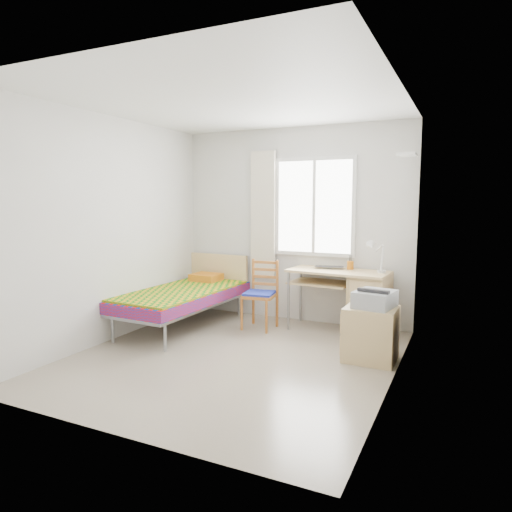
% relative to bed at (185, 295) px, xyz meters
% --- Properties ---
extents(floor, '(3.50, 3.50, 0.00)m').
position_rel_bed_xyz_m(floor, '(1.13, -0.80, -0.41)').
color(floor, '#BCAD93').
rests_on(floor, ground).
extents(ceiling, '(3.50, 3.50, 0.00)m').
position_rel_bed_xyz_m(ceiling, '(1.13, -0.80, 2.19)').
color(ceiling, white).
rests_on(ceiling, wall_back).
extents(wall_back, '(3.20, 0.00, 3.20)m').
position_rel_bed_xyz_m(wall_back, '(1.13, 0.95, 0.89)').
color(wall_back, silver).
rests_on(wall_back, ground).
extents(wall_left, '(0.00, 3.50, 3.50)m').
position_rel_bed_xyz_m(wall_left, '(-0.47, -0.80, 0.89)').
color(wall_left, silver).
rests_on(wall_left, ground).
extents(wall_right, '(0.00, 3.50, 3.50)m').
position_rel_bed_xyz_m(wall_right, '(2.73, -0.80, 0.89)').
color(wall_right, silver).
rests_on(wall_right, ground).
extents(window, '(1.10, 0.04, 1.30)m').
position_rel_bed_xyz_m(window, '(1.43, 0.92, 1.14)').
color(window, white).
rests_on(window, wall_back).
extents(curtain, '(0.35, 0.05, 1.70)m').
position_rel_bed_xyz_m(curtain, '(0.71, 0.88, 1.04)').
color(curtain, beige).
rests_on(curtain, wall_back).
extents(floating_shelf, '(0.20, 0.32, 0.03)m').
position_rel_bed_xyz_m(floating_shelf, '(2.62, 0.60, 1.74)').
color(floating_shelf, white).
rests_on(floating_shelf, wall_right).
extents(bed, '(1.00, 2.01, 0.85)m').
position_rel_bed_xyz_m(bed, '(0.00, 0.00, 0.00)').
color(bed, gray).
rests_on(bed, floor).
extents(desk, '(1.27, 0.65, 0.77)m').
position_rel_bed_xyz_m(desk, '(2.18, 0.65, 0.00)').
color(desk, tan).
rests_on(desk, floor).
extents(chair, '(0.43, 0.43, 0.88)m').
position_rel_bed_xyz_m(chair, '(0.93, 0.36, 0.08)').
color(chair, '#9C601E').
rests_on(chair, floor).
extents(cabinet, '(0.53, 0.47, 0.56)m').
position_rel_bed_xyz_m(cabinet, '(2.44, -0.27, -0.14)').
color(cabinet, tan).
rests_on(cabinet, floor).
extents(printer, '(0.42, 0.47, 0.18)m').
position_rel_bed_xyz_m(printer, '(2.47, -0.25, 0.23)').
color(printer, '#9FA3A6').
rests_on(printer, cabinet).
extents(laptop, '(0.39, 0.28, 0.03)m').
position_rel_bed_xyz_m(laptop, '(1.71, 0.70, 0.37)').
color(laptop, black).
rests_on(laptop, desk).
extents(pen_cup, '(0.10, 0.10, 0.10)m').
position_rel_bed_xyz_m(pen_cup, '(1.96, 0.80, 0.41)').
color(pen_cup, orange).
rests_on(pen_cup, desk).
extents(task_lamp, '(0.22, 0.32, 0.40)m').
position_rel_bed_xyz_m(task_lamp, '(2.31, 0.58, 0.61)').
color(task_lamp, white).
rests_on(task_lamp, desk).
extents(book, '(0.18, 0.24, 0.02)m').
position_rel_bed_xyz_m(book, '(1.66, 0.69, 0.18)').
color(book, gray).
rests_on(book, desk).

